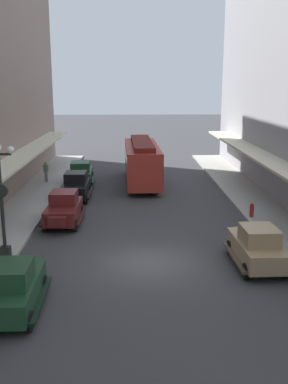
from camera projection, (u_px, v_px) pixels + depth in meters
ground_plane at (148, 263)px, 19.96m from camera, size 200.00×200.00×0.00m
parked_car_0 at (76, 186)px, 30.88m from camera, size 2.14×4.26×1.84m
parked_car_1 at (12, 286)px, 15.48m from camera, size 2.21×4.29×1.84m
parked_car_2 at (81, 173)px, 35.37m from camera, size 2.27×4.31×1.84m
parked_car_3 at (64, 208)px, 25.35m from camera, size 2.17×4.27×1.84m
parked_car_4 at (257, 246)px, 19.39m from camera, size 2.23×4.29×1.84m
streetcar at (142, 160)px, 35.27m from camera, size 2.79×9.67×3.46m
lamp_post_with_clock at (1, 196)px, 19.51m from camera, size 1.42×0.44×5.16m
fire_hydrant at (252, 210)px, 26.25m from camera, size 0.24×0.24×0.82m
pedestrian_0 at (46, 172)px, 35.54m from camera, size 0.36×0.24×1.64m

